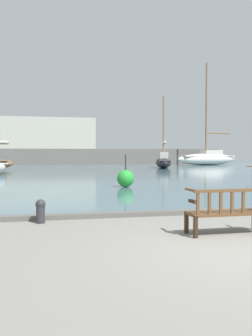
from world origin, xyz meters
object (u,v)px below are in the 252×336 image
channel_buoy (126,178)px  sailboat_centre_channel (208,158)px  park_bench (227,211)px  mooring_bollard (41,210)px  sailboat_far_port (163,161)px

channel_buoy → sailboat_centre_channel: bearing=59.2°
park_bench → channel_buoy: 9.88m
park_bench → mooring_bollard: size_ratio=2.89×
park_bench → sailboat_far_port: (8.92, 31.09, 0.31)m
park_bench → mooring_bollard: 4.17m
mooring_bollard → channel_buoy: 8.73m
sailboat_centre_channel → channel_buoy: 35.34m
park_bench → channel_buoy: channel_buoy is taller
park_bench → mooring_bollard: bearing=151.3°
sailboat_centre_channel → sailboat_far_port: bearing=-135.5°
mooring_bollard → sailboat_centre_channel: bearing=60.2°
sailboat_far_port → park_bench: bearing=-106.0°
park_bench → sailboat_centre_channel: sailboat_centre_channel is taller
mooring_bollard → sailboat_far_port: bearing=66.6°
sailboat_centre_channel → channel_buoy: bearing=-120.8°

